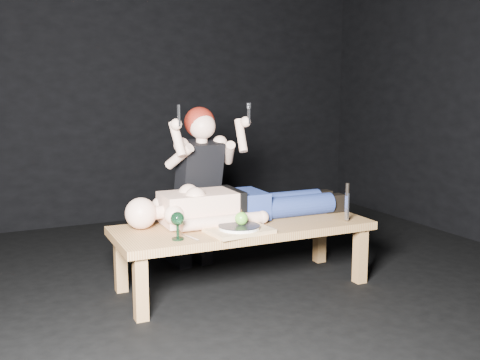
# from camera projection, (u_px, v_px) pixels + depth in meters

# --- Properties ---
(ground) EXTENTS (5.00, 5.00, 0.00)m
(ground) POSITION_uv_depth(u_px,v_px,m) (245.00, 297.00, 3.72)
(ground) COLOR black
(ground) RESTS_ON ground
(back_wall) EXTENTS (5.00, 0.00, 5.00)m
(back_wall) POSITION_uv_depth(u_px,v_px,m) (138.00, 75.00, 5.70)
(back_wall) COLOR black
(back_wall) RESTS_ON ground
(table) EXTENTS (1.78, 0.69, 0.45)m
(table) POSITION_uv_depth(u_px,v_px,m) (243.00, 256.00, 3.88)
(table) COLOR #AC884F
(table) RESTS_ON ground
(lying_man) EXTENTS (1.81, 0.58, 0.27)m
(lying_man) POSITION_uv_depth(u_px,v_px,m) (242.00, 200.00, 3.98)
(lying_man) COLOR beige
(lying_man) RESTS_ON table
(kneeling_woman) EXTENTS (0.75, 0.83, 1.27)m
(kneeling_woman) POSITION_uv_depth(u_px,v_px,m) (195.00, 186.00, 4.26)
(kneeling_woman) COLOR black
(kneeling_woman) RESTS_ON ground
(serving_tray) EXTENTS (0.42, 0.32, 0.02)m
(serving_tray) POSITION_uv_depth(u_px,v_px,m) (239.00, 231.00, 3.62)
(serving_tray) COLOR tan
(serving_tray) RESTS_ON table
(plate) EXTENTS (0.29, 0.29, 0.02)m
(plate) POSITION_uv_depth(u_px,v_px,m) (239.00, 227.00, 3.62)
(plate) COLOR white
(plate) RESTS_ON serving_tray
(apple) EXTENTS (0.09, 0.09, 0.09)m
(apple) POSITION_uv_depth(u_px,v_px,m) (241.00, 219.00, 3.63)
(apple) COLOR #4A9B27
(apple) RESTS_ON plate
(goblet) EXTENTS (0.09, 0.09, 0.18)m
(goblet) POSITION_uv_depth(u_px,v_px,m) (178.00, 226.00, 3.44)
(goblet) COLOR black
(goblet) RESTS_ON table
(fork_flat) EXTENTS (0.05, 0.19, 0.01)m
(fork_flat) POSITION_uv_depth(u_px,v_px,m) (190.00, 237.00, 3.49)
(fork_flat) COLOR #B2B2B7
(fork_flat) RESTS_ON table
(knife_flat) EXTENTS (0.03, 0.19, 0.01)m
(knife_flat) POSITION_uv_depth(u_px,v_px,m) (269.00, 227.00, 3.74)
(knife_flat) COLOR #B2B2B7
(knife_flat) RESTS_ON table
(spoon_flat) EXTENTS (0.09, 0.18, 0.01)m
(spoon_flat) POSITION_uv_depth(u_px,v_px,m) (254.00, 227.00, 3.74)
(spoon_flat) COLOR #B2B2B7
(spoon_flat) RESTS_ON table
(carving_knife) EXTENTS (0.04, 0.04, 0.27)m
(carving_knife) POSITION_uv_depth(u_px,v_px,m) (347.00, 202.00, 3.90)
(carving_knife) COLOR #B2B2B7
(carving_knife) RESTS_ON table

